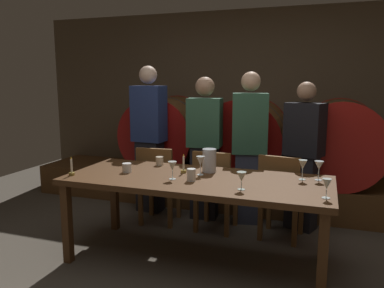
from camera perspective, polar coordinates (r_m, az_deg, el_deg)
The scene contains 26 objects.
ground_plane at distance 3.24m, azimuth -0.01°, elevation -20.11°, with size 8.26×8.26×0.00m, color #4C443A.
back_wall at distance 5.37m, azimuth 9.29°, elevation 5.81°, with size 6.35×0.24×2.52m, color brown.
barrel_shelf at distance 5.02m, azimuth 7.86°, elevation -6.78°, with size 5.72×0.90×0.39m, color brown.
wine_barrel_left at distance 5.19m, azimuth -3.85°, elevation 1.57°, with size 0.99×0.90×0.99m.
wine_barrel_center at distance 4.87m, azimuth 8.12°, elevation 0.96°, with size 0.99×0.90×0.99m.
wine_barrel_right at distance 4.79m, azimuth 21.25°, elevation 0.25°, with size 0.99×0.90×0.99m.
dining_table at distance 3.35m, azimuth 0.67°, elevation -6.19°, with size 2.29×0.93×0.76m.
chair_left at distance 4.27m, azimuth -5.13°, elevation -5.60°, with size 0.43×0.43×0.88m.
chair_center at distance 4.05m, azimuth 3.35°, elevation -6.42°, with size 0.42×0.42×0.88m.
chair_right at distance 3.93m, azimuth 13.08°, elevation -7.16°, with size 0.45×0.45×0.88m.
guest_far_left at distance 4.64m, azimuth -6.40°, elevation 0.92°, with size 0.40×0.27×1.76m.
guest_center_left at distance 4.37m, azimuth 1.89°, elevation -0.47°, with size 0.40×0.27×1.64m.
guest_center_right at distance 4.27m, azimuth 8.54°, elevation -0.45°, with size 0.42×0.31×1.69m.
guest_far_right at distance 4.21m, azimuth 16.29°, elevation -1.72°, with size 0.44×0.36×1.58m.
candle_left at distance 3.56m, azimuth -17.52°, elevation -3.77°, with size 0.05×0.05×0.17m.
candle_right at distance 3.49m, azimuth -1.26°, elevation -3.55°, with size 0.05×0.05×0.18m.
pitcher at distance 3.51m, azimuth 2.60°, elevation -2.47°, with size 0.13×0.13×0.21m.
wine_glass_far_left at distance 3.25m, azimuth -2.95°, elevation -3.37°, with size 0.08×0.08×0.16m.
wine_glass_left at distance 3.39m, azimuth 1.26°, elevation -2.62°, with size 0.07×0.07×0.17m.
wine_glass_center_left at distance 2.97m, azimuth 7.41°, elevation -4.94°, with size 0.07×0.07×0.14m.
wine_glass_center_right at distance 3.36m, azimuth 16.20°, elevation -3.07°, with size 0.07×0.07×0.17m.
wine_glass_right at distance 3.39m, azimuth 18.43°, elevation -3.13°, with size 0.08×0.08×0.17m.
wine_glass_far_right at distance 2.90m, azimuth 19.47°, elevation -5.76°, with size 0.07×0.07×0.14m.
cup_left at distance 3.56m, azimuth -9.70°, elevation -3.51°, with size 0.08×0.08×0.08m, color white.
cup_center at distance 3.81m, azimuth -4.86°, elevation -2.54°, with size 0.08×0.08×0.09m, color beige.
cup_right at distance 3.21m, azimuth -0.11°, elevation -4.63°, with size 0.07×0.07×0.10m, color white.
Camera 1 is at (0.92, -2.66, 1.60)m, focal length 35.73 mm.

